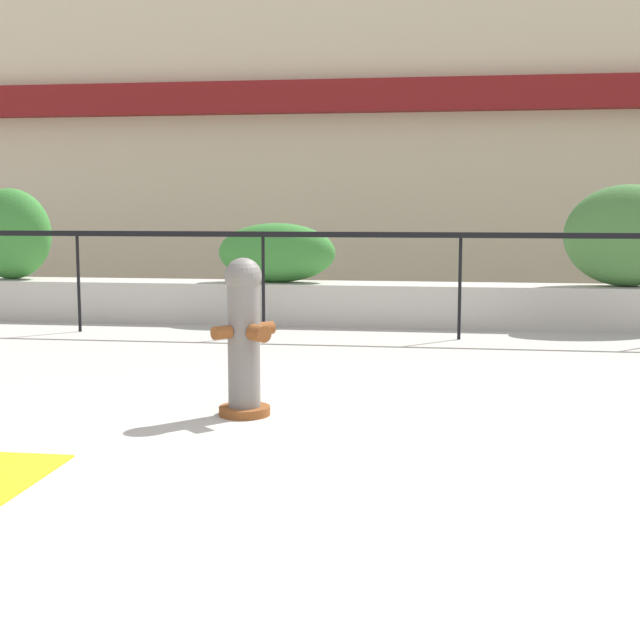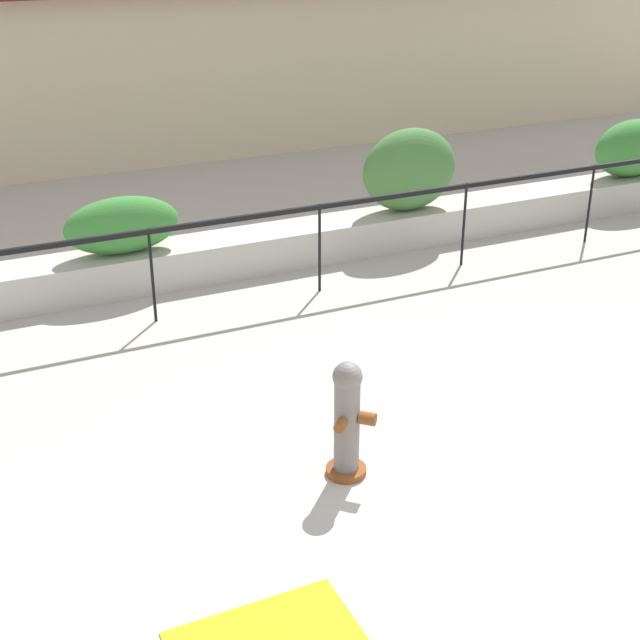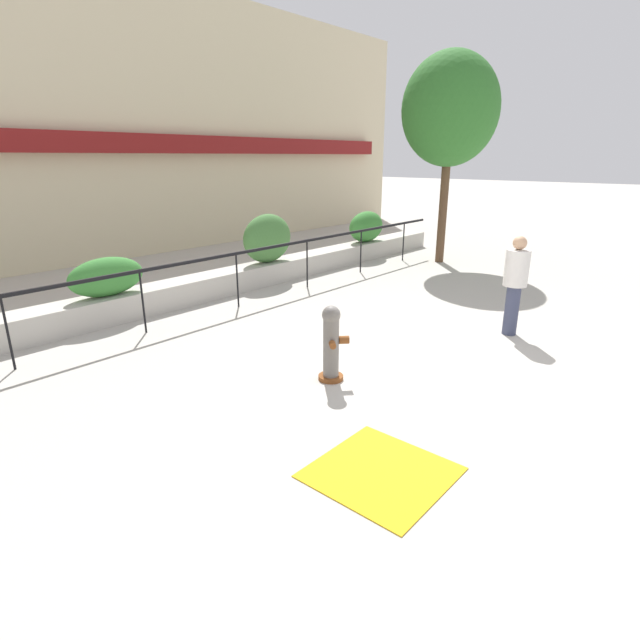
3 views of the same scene
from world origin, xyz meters
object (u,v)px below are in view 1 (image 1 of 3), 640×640
at_px(hedge_bush_1, 277,253).
at_px(fire_hydrant, 244,336).
at_px(hedge_bush_2, 628,236).
at_px(hedge_bush_0, 10,234).

relative_size(hedge_bush_1, fire_hydrant, 1.34).
bearing_deg(hedge_bush_2, hedge_bush_1, 180.00).
distance_m(hedge_bush_1, fire_hydrant, 4.91).
relative_size(hedge_bush_0, hedge_bush_2, 0.79).
bearing_deg(hedge_bush_2, fire_hydrant, -125.15).
relative_size(hedge_bush_0, hedge_bush_1, 0.80).
bearing_deg(hedge_bush_2, hedge_bush_0, 180.00).
bearing_deg(hedge_bush_1, fire_hydrant, -81.71).
height_order(hedge_bush_0, hedge_bush_1, hedge_bush_0).
relative_size(hedge_bush_0, fire_hydrant, 1.07).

